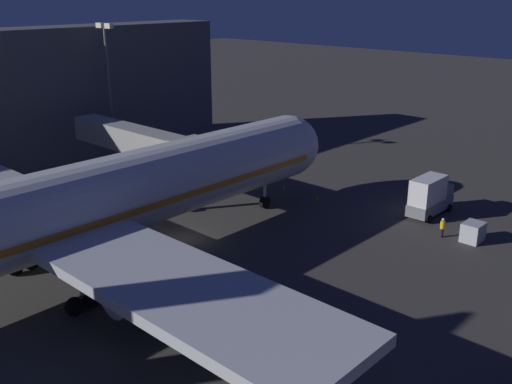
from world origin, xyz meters
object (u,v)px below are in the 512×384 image
Objects in this scene: airliner_at_gate at (48,216)px; jet_bridge at (148,144)px; baggage_container_near_belt at (473,232)px; traffic_cone_nose_starboard at (284,187)px; traffic_cone_nose_port at (317,197)px; apron_floodlight_mast at (109,82)px; ground_crew_walking_aft at (442,227)px; catering_truck at (430,196)px.

jet_bridge is (10.94, -16.76, 0.09)m from airliner_at_gate.
jet_bridge is 31.78m from baggage_container_near_belt.
traffic_cone_nose_starboard is at bearing -128.47° from jet_bridge.
traffic_cone_nose_port is at bearing 180.00° from traffic_cone_nose_starboard.
jet_bridge is 1.21× the size of apron_floodlight_mast.
ground_crew_walking_aft is 18.20m from traffic_cone_nose_starboard.
baggage_container_near_belt is 16.09m from traffic_cone_nose_port.
catering_truck is at bearing -147.95° from jet_bridge.
airliner_at_gate is 106.38× the size of traffic_cone_nose_port.
baggage_container_near_belt is 3.41× the size of traffic_cone_nose_starboard.
traffic_cone_nose_starboard is (2.20, -27.75, -5.26)m from airliner_at_gate.
jet_bridge is 29.30m from ground_crew_walking_aft.
apron_floodlight_mast is at bearing 7.84° from baggage_container_near_belt.
jet_bridge reaches higher than traffic_cone_nose_starboard.
airliner_at_gate reaches higher than catering_truck.
baggage_container_near_belt is 3.41× the size of traffic_cone_nose_port.
traffic_cone_nose_starboard is at bearing 14.19° from catering_truck.
baggage_container_near_belt is 20.49m from traffic_cone_nose_starboard.
traffic_cone_nose_starboard is at bearing -166.80° from apron_floodlight_mast.
airliner_at_gate is at bearing 68.19° from catering_truck.
traffic_cone_nose_port is at bearing -168.84° from apron_floodlight_mast.
jet_bridge reaches higher than ground_crew_walking_aft.
apron_floodlight_mast reaches higher than traffic_cone_nose_starboard.
traffic_cone_nose_starboard is (18.18, -0.41, -0.69)m from ground_crew_walking_aft.
catering_truck is 6.59m from baggage_container_near_belt.
jet_bridge is at bearing 32.05° from catering_truck.
catering_truck reaches higher than traffic_cone_nose_starboard.
traffic_cone_nose_starboard is (4.40, 0.00, 0.00)m from traffic_cone_nose_port.
apron_floodlight_mast reaches higher than traffic_cone_nose_port.
airliner_at_gate reaches higher than baggage_container_near_belt.
airliner_at_gate is 32.00m from ground_crew_walking_aft.
traffic_cone_nose_port is at bearing -140.07° from jet_bridge.
traffic_cone_nose_port is at bearing 19.78° from catering_truck.
jet_bridge is 16.11m from apron_floodlight_mast.
catering_truck is (-12.61, -31.50, -3.63)m from airliner_at_gate.
apron_floodlight_mast is at bearing 13.20° from traffic_cone_nose_starboard.
traffic_cone_nose_port is at bearing -94.53° from airliner_at_gate.
catering_truck is at bearing -166.41° from apron_floodlight_mast.
apron_floodlight_mast is 30.19× the size of traffic_cone_nose_port.
airliner_at_gate is 31.21× the size of baggage_container_near_belt.
jet_bridge reaches higher than traffic_cone_nose_port.
catering_truck is (-23.54, -14.74, -3.72)m from jet_bridge.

